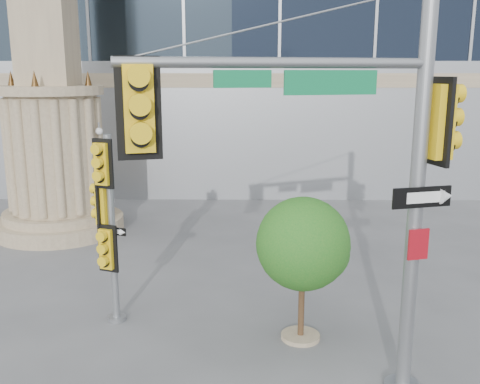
{
  "coord_description": "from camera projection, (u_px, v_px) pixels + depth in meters",
  "views": [
    {
      "loc": [
        0.6,
        -9.24,
        5.54
      ],
      "look_at": [
        0.48,
        2.0,
        3.01
      ],
      "focal_mm": 40.0,
      "sensor_mm": 36.0,
      "label": 1
    }
  ],
  "objects": [
    {
      "name": "ground",
      "position": [
        214.0,
        368.0,
        10.23
      ],
      "size": [
        120.0,
        120.0,
        0.0
      ],
      "primitive_type": "plane",
      "color": "#545456",
      "rests_on": "ground"
    },
    {
      "name": "monument",
      "position": [
        49.0,
        73.0,
        17.87
      ],
      "size": [
        4.4,
        4.4,
        16.6
      ],
      "color": "gray",
      "rests_on": "ground"
    },
    {
      "name": "main_signal_pole",
      "position": [
        349.0,
        159.0,
        8.3
      ],
      "size": [
        5.18,
        1.79,
        6.81
      ],
      "rotation": [
        0.0,
        0.0,
        0.26
      ],
      "color": "slate",
      "rests_on": "ground"
    },
    {
      "name": "secondary_signal_pole",
      "position": [
        107.0,
        216.0,
        11.59
      ],
      "size": [
        0.73,
        0.69,
        4.25
      ],
      "rotation": [
        0.0,
        0.0,
        -0.36
      ],
      "color": "slate",
      "rests_on": "ground"
    },
    {
      "name": "street_tree",
      "position": [
        305.0,
        247.0,
        10.96
      ],
      "size": [
        1.98,
        1.93,
        3.08
      ],
      "color": "gray",
      "rests_on": "ground"
    }
  ]
}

